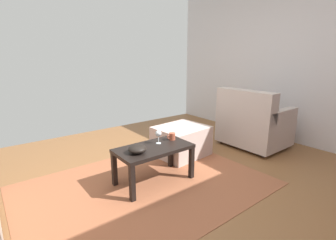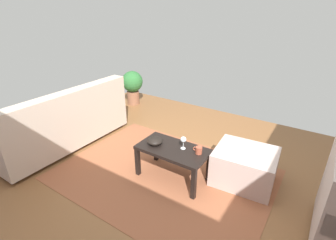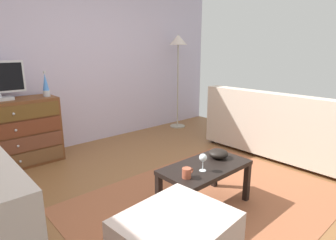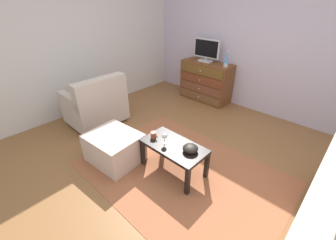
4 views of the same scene
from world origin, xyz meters
The scene contains 9 objects.
ground_plane centered at (0.00, 0.00, -0.03)m, with size 5.64×5.17×0.05m, color brown.
area_rug centered at (0.20, -0.20, 0.00)m, with size 2.60×1.90×0.01m, color #975638.
coffee_table centered at (0.08, -0.23, 0.36)m, with size 0.85×0.46×0.42m.
wine_glass centered at (-0.03, -0.29, 0.54)m, with size 0.07×0.07×0.16m.
mug centered at (-0.23, -0.29, 0.47)m, with size 0.11×0.08×0.08m.
bowl_decorative centered at (0.31, -0.19, 0.47)m, with size 0.19×0.19×0.09m, color black.
couch_large centered at (1.91, -0.01, 0.35)m, with size 0.85×2.01×0.90m.
ottoman centered at (-0.69, -0.64, 0.21)m, with size 0.70×0.60×0.43m, color beige.
potted_plant centered at (2.17, -1.93, 0.43)m, with size 0.44×0.44×0.72m.
Camera 2 is at (-1.29, 1.94, 1.98)m, focal length 26.72 mm.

